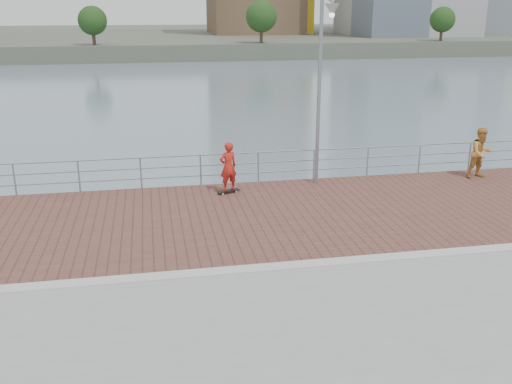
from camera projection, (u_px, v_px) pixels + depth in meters
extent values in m
plane|color=slate|center=(271.00, 341.00, 14.35)|extent=(400.00, 400.00, 0.00)
cube|color=brown|center=(246.00, 217.00, 17.09)|extent=(40.00, 6.80, 0.02)
cube|color=#B7B5AD|center=(271.00, 267.00, 13.72)|extent=(40.00, 0.40, 0.06)
cube|color=#4C5142|center=(157.00, 37.00, 128.34)|extent=(320.00, 95.00, 2.50)
cylinder|color=#8C9EA8|center=(15.00, 180.00, 18.82)|extent=(0.06, 0.06, 1.10)
cylinder|color=#8C9EA8|center=(79.00, 177.00, 19.19)|extent=(0.06, 0.06, 1.10)
cylinder|color=#8C9EA8|center=(141.00, 173.00, 19.55)|extent=(0.06, 0.06, 1.10)
cylinder|color=#8C9EA8|center=(201.00, 170.00, 19.91)|extent=(0.06, 0.06, 1.10)
cylinder|color=#8C9EA8|center=(258.00, 167.00, 20.27)|extent=(0.06, 0.06, 1.10)
cylinder|color=#8C9EA8|center=(314.00, 165.00, 20.64)|extent=(0.06, 0.06, 1.10)
cylinder|color=#8C9EA8|center=(367.00, 162.00, 21.00)|extent=(0.06, 0.06, 1.10)
cylinder|color=#8C9EA8|center=(419.00, 159.00, 21.36)|extent=(0.06, 0.06, 1.10)
cylinder|color=#8C9EA8|center=(469.00, 157.00, 21.72)|extent=(0.06, 0.06, 1.10)
cylinder|color=#8C9EA8|center=(229.00, 154.00, 19.92)|extent=(39.00, 0.05, 0.05)
cylinder|color=#8C9EA8|center=(230.00, 164.00, 20.04)|extent=(39.00, 0.05, 0.05)
cylinder|color=#8C9EA8|center=(230.00, 174.00, 20.15)|extent=(39.00, 0.05, 0.05)
cylinder|color=gray|center=(319.00, 93.00, 19.34)|extent=(0.13, 0.13, 6.39)
cone|color=#B2B2AD|center=(332.00, 1.00, 17.41)|extent=(0.47, 0.47, 0.37)
cube|color=black|center=(229.00, 191.00, 19.18)|extent=(0.81, 0.44, 0.03)
cylinder|color=beige|center=(223.00, 194.00, 19.02)|extent=(0.07, 0.06, 0.06)
cylinder|color=beige|center=(236.00, 191.00, 19.26)|extent=(0.07, 0.06, 0.06)
cylinder|color=beige|center=(221.00, 193.00, 19.14)|extent=(0.07, 0.06, 0.06)
cylinder|color=beige|center=(234.00, 190.00, 19.37)|extent=(0.07, 0.06, 0.06)
imported|color=red|center=(228.00, 167.00, 18.92)|extent=(0.70, 0.57, 1.67)
imported|color=#C6873A|center=(481.00, 153.00, 20.66)|extent=(0.97, 0.79, 1.84)
cylinder|color=#473323|center=(94.00, 34.00, 83.20)|extent=(0.50, 0.50, 3.24)
sphere|color=#193814|center=(92.00, 21.00, 82.62)|extent=(4.16, 4.16, 4.16)
cylinder|color=#473323|center=(261.00, 31.00, 87.54)|extent=(0.50, 0.50, 3.71)
sphere|color=#193814|center=(261.00, 16.00, 86.88)|extent=(4.77, 4.77, 4.77)
cylinder|color=#473323|center=(441.00, 31.00, 92.92)|extent=(0.50, 0.50, 3.15)
sphere|color=#193814|center=(443.00, 20.00, 92.36)|extent=(4.05, 4.05, 4.05)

